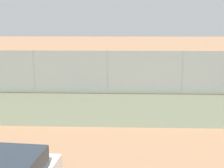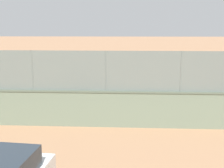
{
  "view_description": "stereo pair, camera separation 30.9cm",
  "coord_description": "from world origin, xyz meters",
  "px_view_note": "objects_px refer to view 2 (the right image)",
  "views": [
    {
      "loc": [
        -1.43,
        22.54,
        4.49
      ],
      "look_at": [
        -0.97,
        5.21,
        1.08
      ],
      "focal_mm": 45.78,
      "sensor_mm": 36.0,
      "label": 1
    },
    {
      "loc": [
        -1.74,
        22.53,
        4.49
      ],
      "look_at": [
        -0.97,
        5.21,
        1.08
      ],
      "focal_mm": 45.78,
      "sensor_mm": 36.0,
      "label": 2
    }
  ],
  "objects_px": {
    "player_foreground_swinging": "(81,75)",
    "player_crossing_court": "(158,85)",
    "player_at_service_line": "(113,73)",
    "sports_ball": "(145,103)"
  },
  "relations": [
    {
      "from": "player_foreground_swinging",
      "to": "player_crossing_court",
      "type": "bearing_deg",
      "value": 143.41
    },
    {
      "from": "player_foreground_swinging",
      "to": "player_at_service_line",
      "type": "xyz_separation_m",
      "value": [
        -2.57,
        -0.13,
        0.14
      ]
    },
    {
      "from": "player_at_service_line",
      "to": "player_crossing_court",
      "type": "bearing_deg",
      "value": 125.35
    },
    {
      "from": "player_foreground_swinging",
      "to": "player_at_service_line",
      "type": "bearing_deg",
      "value": -177.1
    },
    {
      "from": "player_crossing_court",
      "to": "player_foreground_swinging",
      "type": "xyz_separation_m",
      "value": [
        5.63,
        -4.18,
        -0.04
      ]
    },
    {
      "from": "player_crossing_court",
      "to": "sports_ball",
      "type": "xyz_separation_m",
      "value": [
        0.95,
        1.6,
        -0.8
      ]
    },
    {
      "from": "player_crossing_court",
      "to": "player_at_service_line",
      "type": "height_order",
      "value": "player_at_service_line"
    },
    {
      "from": "player_crossing_court",
      "to": "player_at_service_line",
      "type": "relative_size",
      "value": 0.91
    },
    {
      "from": "player_at_service_line",
      "to": "sports_ball",
      "type": "relative_size",
      "value": 8.68
    },
    {
      "from": "player_at_service_line",
      "to": "sports_ball",
      "type": "height_order",
      "value": "player_at_service_line"
    }
  ]
}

